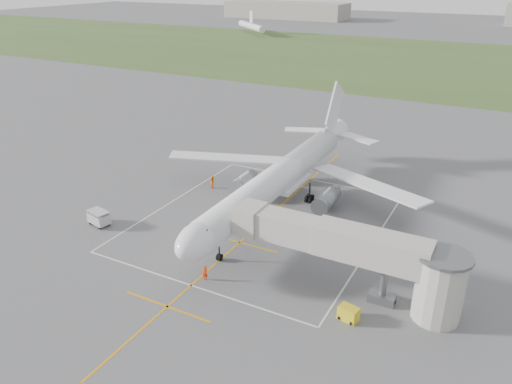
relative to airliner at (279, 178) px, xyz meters
The scene contains 11 objects.
ground 4.46m from the airliner, 90.00° to the right, with size 700.00×700.00×0.00m, color #4F4F51.
grass_strip 129.32m from the airliner, 90.00° to the left, with size 700.00×120.00×0.02m, color #395324.
apron_markings 7.90m from the airliner, 90.00° to the right, with size 28.20×60.00×0.01m.
airliner is the anchor object (origin of this frame).
jet_bridge 21.22m from the airliner, 42.19° to the right, with size 23.40×5.00×7.20m.
gpu_unit 24.65m from the airliner, 48.98° to the right, with size 2.01×1.59×1.36m.
baggage_cart 23.78m from the airliner, 139.54° to the right, with size 3.10×2.24×1.95m.
ramp_worker_nose 19.54m from the airliner, 87.85° to the right, with size 0.59×0.39×1.62m, color #FF3608.
ramp_worker_wing 12.21m from the airliner, behind, with size 0.90×0.70×1.86m, color orange.
distant_hangars 264.94m from the airliner, 93.50° to the left, with size 345.00×49.00×12.00m.
distant_aircraft 171.70m from the airliner, 89.72° to the left, with size 227.50×25.43×8.85m.
Camera 1 is at (26.10, -54.62, 29.74)m, focal length 35.00 mm.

